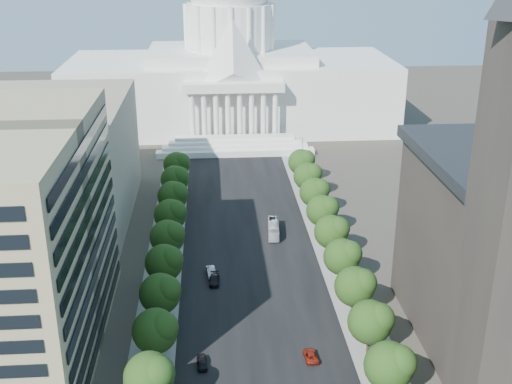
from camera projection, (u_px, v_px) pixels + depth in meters
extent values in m
cube|color=black|center=(245.00, 226.00, 159.29)|extent=(30.00, 260.00, 0.01)
cube|color=gray|center=(169.00, 228.00, 158.00)|extent=(8.00, 260.00, 0.02)
cube|color=gray|center=(321.00, 224.00, 160.57)|extent=(8.00, 260.00, 0.02)
cube|color=white|center=(231.00, 92.00, 242.89)|extent=(120.00, 50.00, 25.00)
cube|color=white|center=(230.00, 54.00, 237.58)|extent=(60.00, 40.00, 4.00)
cube|color=white|center=(233.00, 86.00, 214.90)|extent=(34.00, 8.00, 3.00)
cylinder|color=white|center=(230.00, 26.00, 233.92)|extent=(32.00, 32.00, 16.00)
cube|color=gray|center=(51.00, 161.00, 159.83)|extent=(38.00, 52.00, 30.00)
sphere|color=black|center=(149.00, 377.00, 94.56)|extent=(7.60, 7.60, 7.60)
sphere|color=black|center=(157.00, 373.00, 93.52)|extent=(5.32, 5.32, 5.32)
cylinder|color=#33261C|center=(157.00, 355.00, 107.41)|extent=(0.56, 0.56, 2.94)
sphere|color=black|center=(155.00, 331.00, 105.69)|extent=(7.60, 7.60, 7.60)
sphere|color=black|center=(162.00, 327.00, 104.66)|extent=(5.32, 5.32, 5.32)
cylinder|color=#33261C|center=(161.00, 316.00, 118.55)|extent=(0.56, 0.56, 2.94)
sphere|color=black|center=(160.00, 294.00, 116.83)|extent=(7.60, 7.60, 7.60)
sphere|color=black|center=(167.00, 290.00, 115.80)|extent=(5.32, 5.32, 5.32)
cylinder|color=#33261C|center=(165.00, 283.00, 129.69)|extent=(0.56, 0.56, 2.94)
sphere|color=black|center=(164.00, 263.00, 127.97)|extent=(7.60, 7.60, 7.60)
sphere|color=black|center=(170.00, 259.00, 126.94)|extent=(5.32, 5.32, 5.32)
cylinder|color=#33261C|center=(168.00, 256.00, 140.83)|extent=(0.56, 0.56, 2.94)
sphere|color=black|center=(167.00, 237.00, 139.11)|extent=(7.60, 7.60, 7.60)
sphere|color=black|center=(173.00, 234.00, 138.07)|extent=(5.32, 5.32, 5.32)
cylinder|color=#33261C|center=(171.00, 233.00, 151.96)|extent=(0.56, 0.56, 2.94)
sphere|color=black|center=(170.00, 215.00, 150.24)|extent=(7.60, 7.60, 7.60)
sphere|color=black|center=(175.00, 212.00, 149.21)|extent=(5.32, 5.32, 5.32)
cylinder|color=#33261C|center=(173.00, 213.00, 163.10)|extent=(0.56, 0.56, 2.94)
sphere|color=black|center=(173.00, 196.00, 161.38)|extent=(7.60, 7.60, 7.60)
sphere|color=black|center=(178.00, 193.00, 160.35)|extent=(5.32, 5.32, 5.32)
cylinder|color=#33261C|center=(176.00, 196.00, 174.24)|extent=(0.56, 0.56, 2.94)
sphere|color=black|center=(175.00, 180.00, 172.52)|extent=(7.60, 7.60, 7.60)
sphere|color=black|center=(179.00, 176.00, 171.49)|extent=(5.32, 5.32, 5.32)
cylinder|color=#33261C|center=(177.00, 180.00, 185.38)|extent=(0.56, 0.56, 2.94)
sphere|color=black|center=(177.00, 165.00, 183.66)|extent=(7.60, 7.60, 7.60)
sphere|color=black|center=(181.00, 162.00, 182.62)|extent=(5.32, 5.32, 5.32)
sphere|color=black|center=(389.00, 366.00, 96.99)|extent=(7.60, 7.60, 7.60)
sphere|color=black|center=(399.00, 362.00, 95.96)|extent=(5.32, 5.32, 5.32)
cylinder|color=#33261C|center=(368.00, 345.00, 109.85)|extent=(0.56, 0.56, 2.94)
sphere|color=black|center=(370.00, 322.00, 108.13)|extent=(7.60, 7.60, 7.60)
sphere|color=black|center=(379.00, 318.00, 107.10)|extent=(5.32, 5.32, 5.32)
cylinder|color=#33261C|center=(353.00, 308.00, 120.99)|extent=(0.56, 0.56, 2.94)
sphere|color=black|center=(355.00, 286.00, 119.27)|extent=(7.60, 7.60, 7.60)
sphere|color=black|center=(363.00, 283.00, 118.23)|extent=(5.32, 5.32, 5.32)
cylinder|color=#33261C|center=(341.00, 277.00, 132.12)|extent=(0.56, 0.56, 2.94)
sphere|color=black|center=(342.00, 257.00, 130.40)|extent=(7.60, 7.60, 7.60)
sphere|color=black|center=(349.00, 253.00, 129.37)|extent=(5.32, 5.32, 5.32)
cylinder|color=#33261C|center=(330.00, 251.00, 143.26)|extent=(0.56, 0.56, 2.94)
sphere|color=black|center=(331.00, 232.00, 141.54)|extent=(7.60, 7.60, 7.60)
sphere|color=black|center=(338.00, 228.00, 140.51)|extent=(5.32, 5.32, 5.32)
cylinder|color=#33261C|center=(321.00, 229.00, 154.40)|extent=(0.56, 0.56, 2.94)
sphere|color=black|center=(322.00, 211.00, 152.68)|extent=(7.60, 7.60, 7.60)
sphere|color=black|center=(328.00, 207.00, 151.65)|extent=(5.32, 5.32, 5.32)
cylinder|color=#33261C|center=(313.00, 209.00, 165.54)|extent=(0.56, 0.56, 2.94)
sphere|color=black|center=(314.00, 192.00, 163.82)|extent=(7.60, 7.60, 7.60)
sphere|color=black|center=(320.00, 189.00, 162.78)|extent=(5.32, 5.32, 5.32)
cylinder|color=#33261C|center=(307.00, 192.00, 176.68)|extent=(0.56, 0.56, 2.94)
sphere|color=black|center=(307.00, 176.00, 174.96)|extent=(7.60, 7.60, 7.60)
sphere|color=black|center=(313.00, 173.00, 173.92)|extent=(5.32, 5.32, 5.32)
cylinder|color=#33261C|center=(301.00, 177.00, 187.81)|extent=(0.56, 0.56, 2.94)
sphere|color=black|center=(301.00, 162.00, 186.09)|extent=(7.60, 7.60, 7.60)
sphere|color=black|center=(306.00, 159.00, 185.06)|extent=(5.32, 5.32, 5.32)
cylinder|color=gray|center=(385.00, 333.00, 107.98)|extent=(0.18, 0.18, 9.00)
cylinder|color=gray|center=(380.00, 311.00, 106.33)|extent=(2.40, 0.14, 0.14)
sphere|color=gray|center=(373.00, 312.00, 106.29)|extent=(0.44, 0.44, 0.44)
cylinder|color=gray|center=(353.00, 264.00, 131.18)|extent=(0.18, 0.18, 9.00)
cylinder|color=gray|center=(349.00, 245.00, 129.53)|extent=(2.40, 0.14, 0.14)
sphere|color=gray|center=(343.00, 246.00, 129.49)|extent=(0.44, 0.44, 0.44)
cylinder|color=gray|center=(331.00, 215.00, 154.39)|extent=(0.18, 0.18, 9.00)
cylinder|color=gray|center=(327.00, 199.00, 152.73)|extent=(2.40, 0.14, 0.14)
sphere|color=gray|center=(323.00, 199.00, 152.70)|extent=(0.44, 0.44, 0.44)
cylinder|color=gray|center=(315.00, 179.00, 177.59)|extent=(0.18, 0.18, 9.00)
cylinder|color=gray|center=(311.00, 165.00, 175.94)|extent=(2.40, 0.14, 0.14)
sphere|color=gray|center=(307.00, 165.00, 175.90)|extent=(0.44, 0.44, 0.44)
cylinder|color=gray|center=(302.00, 152.00, 200.80)|extent=(0.18, 0.18, 9.00)
cylinder|color=gray|center=(299.00, 138.00, 199.14)|extent=(2.40, 0.14, 0.14)
sphere|color=gray|center=(295.00, 139.00, 199.10)|extent=(0.44, 0.44, 0.44)
imported|color=black|center=(202.00, 362.00, 106.67)|extent=(1.98, 4.24, 1.41)
imported|color=#9D9FA5|center=(211.00, 272.00, 135.53)|extent=(2.33, 5.03, 1.60)
imported|color=maroon|center=(311.00, 356.00, 108.51)|extent=(2.39, 4.74, 1.28)
imported|color=black|center=(214.00, 280.00, 132.52)|extent=(2.34, 5.26, 1.50)
imported|color=silver|center=(274.00, 229.00, 154.30)|extent=(3.38, 10.88, 2.98)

